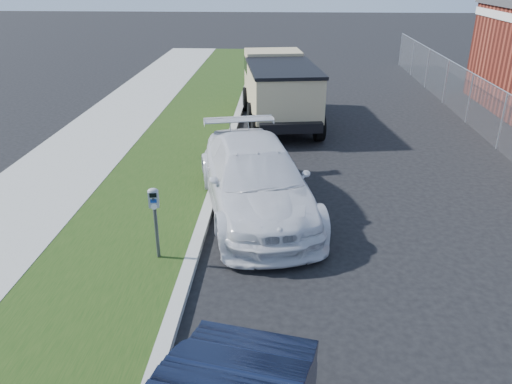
{
  "coord_description": "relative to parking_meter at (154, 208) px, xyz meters",
  "views": [
    {
      "loc": [
        -0.89,
        -8.53,
        5.31
      ],
      "look_at": [
        -1.4,
        1.0,
        1.0
      ],
      "focal_mm": 35.0,
      "sensor_mm": 36.0,
      "label": 1
    }
  ],
  "objects": [
    {
      "name": "streetside",
      "position": [
        -2.33,
        2.26,
        -1.13
      ],
      "size": [
        6.12,
        50.0,
        0.15
      ],
      "color": "gray",
      "rests_on": "ground"
    },
    {
      "name": "white_wagon",
      "position": [
        1.79,
        2.46,
        -0.39
      ],
      "size": [
        3.5,
        5.96,
        1.62
      ],
      "primitive_type": "imported",
      "rotation": [
        0.0,
        0.0,
        0.23
      ],
      "color": "silver",
      "rests_on": "ground"
    },
    {
      "name": "dump_truck",
      "position": [
        2.21,
        10.03,
        0.12
      ],
      "size": [
        3.1,
        6.21,
        2.33
      ],
      "rotation": [
        0.0,
        0.0,
        0.14
      ],
      "color": "black",
      "rests_on": "ground"
    },
    {
      "name": "chainlink_fence",
      "position": [
        9.24,
        7.26,
        0.07
      ],
      "size": [
        0.06,
        30.06,
        30.0
      ],
      "color": "slate",
      "rests_on": "ground"
    },
    {
      "name": "parking_meter",
      "position": [
        0.0,
        0.0,
        0.0
      ],
      "size": [
        0.22,
        0.17,
        1.46
      ],
      "rotation": [
        0.0,
        0.0,
        0.19
      ],
      "color": "#3F4247",
      "rests_on": "ground"
    },
    {
      "name": "ground",
      "position": [
        3.24,
        0.26,
        -1.2
      ],
      "size": [
        120.0,
        120.0,
        0.0
      ],
      "primitive_type": "plane",
      "color": "black",
      "rests_on": "ground"
    }
  ]
}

